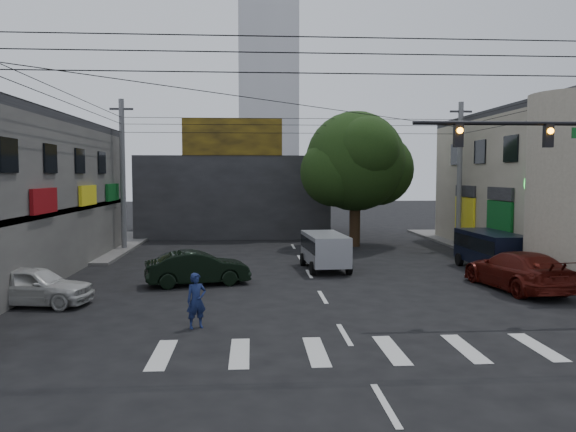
{
  "coord_description": "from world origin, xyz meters",
  "views": [
    {
      "loc": [
        -2.68,
        -18.83,
        4.64
      ],
      "look_at": [
        -1.19,
        4.0,
        2.95
      ],
      "focal_mm": 35.0,
      "sensor_mm": 36.0,
      "label": 1
    }
  ],
  "objects": [
    {
      "name": "ground",
      "position": [
        0.0,
        0.0,
        0.0
      ],
      "size": [
        160.0,
        160.0,
        0.0
      ],
      "primitive_type": "plane",
      "color": "black",
      "rests_on": "ground"
    },
    {
      "name": "sidewalk_far_left",
      "position": [
        -18.0,
        18.0,
        0.07
      ],
      "size": [
        16.0,
        16.0,
        0.15
      ],
      "primitive_type": "cube",
      "color": "#514F4C",
      "rests_on": "ground"
    },
    {
      "name": "sidewalk_far_right",
      "position": [
        18.0,
        18.0,
        0.07
      ],
      "size": [
        16.0,
        16.0,
        0.15
      ],
      "primitive_type": "cube",
      "color": "#514F4C",
      "rests_on": "ground"
    },
    {
      "name": "corner_column",
      "position": [
        11.0,
        4.0,
        4.0
      ],
      "size": [
        4.0,
        4.0,
        8.0
      ],
      "primitive_type": "cylinder",
      "color": "gray",
      "rests_on": "ground"
    },
    {
      "name": "building_far",
      "position": [
        -4.0,
        26.0,
        3.0
      ],
      "size": [
        14.0,
        10.0,
        6.0
      ],
      "primitive_type": "cube",
      "color": "#232326",
      "rests_on": "ground"
    },
    {
      "name": "billboard",
      "position": [
        -4.0,
        21.1,
        7.3
      ],
      "size": [
        7.0,
        0.3,
        2.6
      ],
      "primitive_type": "cube",
      "color": "olive",
      "rests_on": "building_far"
    },
    {
      "name": "tower_distant",
      "position": [
        0.0,
        70.0,
        22.0
      ],
      "size": [
        9.0,
        9.0,
        44.0
      ],
      "primitive_type": "cube",
      "color": "silver",
      "rests_on": "ground"
    },
    {
      "name": "street_tree",
      "position": [
        4.0,
        17.0,
        5.47
      ],
      "size": [
        6.4,
        6.4,
        8.7
      ],
      "color": "black",
      "rests_on": "ground"
    },
    {
      "name": "traffic_gantry",
      "position": [
        7.82,
        -1.0,
        4.83
      ],
      "size": [
        7.1,
        0.35,
        7.2
      ],
      "color": "black",
      "rests_on": "ground"
    },
    {
      "name": "utility_pole_far_left",
      "position": [
        -10.5,
        16.0,
        4.6
      ],
      "size": [
        0.32,
        0.32,
        9.2
      ],
      "primitive_type": "cylinder",
      "color": "#59595B",
      "rests_on": "ground"
    },
    {
      "name": "utility_pole_far_right",
      "position": [
        10.5,
        16.0,
        4.6
      ],
      "size": [
        0.32,
        0.32,
        9.2
      ],
      "primitive_type": "cylinder",
      "color": "#59595B",
      "rests_on": "ground"
    },
    {
      "name": "dark_sedan",
      "position": [
        -4.96,
        4.77,
        0.71
      ],
      "size": [
        3.43,
        4.99,
        1.42
      ],
      "primitive_type": "imported",
      "rotation": [
        0.0,
        0.0,
        1.8
      ],
      "color": "black",
      "rests_on": "ground"
    },
    {
      "name": "white_compact",
      "position": [
        -10.43,
        1.36,
        0.71
      ],
      "size": [
        2.87,
        4.64,
        1.41
      ],
      "primitive_type": "imported",
      "rotation": [
        0.0,
        0.0,
        1.42
      ],
      "color": "#B9B8B4",
      "rests_on": "ground"
    },
    {
      "name": "maroon_sedan",
      "position": [
        7.99,
        2.88,
        0.79
      ],
      "size": [
        3.63,
        6.01,
        1.58
      ],
      "primitive_type": "imported",
      "rotation": [
        0.0,
        0.0,
        3.27
      ],
      "color": "#4D100B",
      "rests_on": "ground"
    },
    {
      "name": "silver_minivan",
      "position": [
        0.89,
        8.11,
        0.88
      ],
      "size": [
        4.34,
        2.3,
        1.76
      ],
      "primitive_type": null,
      "rotation": [
        0.0,
        0.0,
        1.64
      ],
      "color": "#9899A0",
      "rests_on": "ground"
    },
    {
      "name": "navy_van",
      "position": [
        8.82,
        7.32,
        0.94
      ],
      "size": [
        4.78,
        2.03,
        1.88
      ],
      "primitive_type": null,
      "rotation": [
        0.0,
        0.0,
        1.6
      ],
      "color": "black",
      "rests_on": "ground"
    },
    {
      "name": "traffic_officer",
      "position": [
        -4.35,
        -2.0,
        0.84
      ],
      "size": [
        0.92,
        0.87,
        1.68
      ],
      "primitive_type": "imported",
      "rotation": [
        0.0,
        0.0,
        0.43
      ],
      "color": "#141E46",
      "rests_on": "ground"
    }
  ]
}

